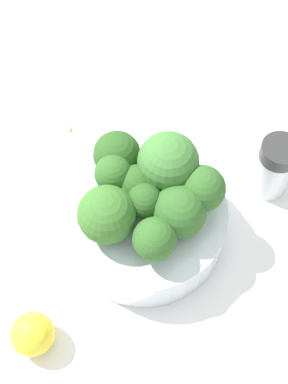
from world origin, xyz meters
TOP-DOWN VIEW (x-y plane):
  - ground_plane at (0.00, 0.00)m, footprint 3.00×3.00m
  - bowl at (0.00, 0.00)m, footprint 0.16×0.16m
  - broccoli_floret_0 at (0.02, 0.03)m, footprint 0.04×0.04m
  - broccoli_floret_1 at (0.01, 0.01)m, footprint 0.04×0.04m
  - broccoli_floret_2 at (-0.02, -0.03)m, footprint 0.05×0.05m
  - broccoli_floret_3 at (-0.04, -0.01)m, footprint 0.04×0.04m
  - broccoli_floret_4 at (-0.02, 0.04)m, footprint 0.05×0.05m
  - broccoli_floret_5 at (-0.01, -0.00)m, footprint 0.03×0.03m
  - broccoli_floret_6 at (0.03, -0.03)m, footprint 0.06×0.06m
  - broccoli_floret_7 at (0.00, -0.05)m, footprint 0.04×0.04m
  - broccoli_floret_8 at (0.05, 0.02)m, footprint 0.05×0.05m
  - pepper_shaker at (0.04, -0.14)m, footprint 0.04×0.04m
  - lemon_wedge at (-0.10, 0.11)m, footprint 0.04×0.04m
  - almond_crumb_0 at (0.06, -0.08)m, footprint 0.01×0.01m
  - almond_crumb_1 at (0.14, 0.07)m, footprint 0.01×0.01m

SIDE VIEW (x-z plane):
  - ground_plane at x=0.00m, z-range 0.00..0.00m
  - almond_crumb_1 at x=0.14m, z-range 0.00..0.01m
  - almond_crumb_0 at x=0.06m, z-range 0.00..0.01m
  - lemon_wedge at x=-0.10m, z-range 0.00..0.04m
  - bowl at x=0.00m, z-range 0.00..0.05m
  - pepper_shaker at x=0.04m, z-range 0.00..0.08m
  - broccoli_floret_1 at x=0.01m, z-range 0.05..0.10m
  - broccoli_floret_2 at x=-0.02m, z-range 0.05..0.10m
  - broccoli_floret_8 at x=0.05m, z-range 0.05..0.10m
  - broccoli_floret_3 at x=-0.04m, z-range 0.05..0.10m
  - broccoli_floret_4 at x=-0.02m, z-range 0.05..0.11m
  - broccoli_floret_5 at x=-0.01m, z-range 0.05..0.10m
  - broccoli_floret_7 at x=0.00m, z-range 0.05..0.11m
  - broccoli_floret_0 at x=0.02m, z-range 0.05..0.11m
  - broccoli_floret_6 at x=0.03m, z-range 0.05..0.13m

